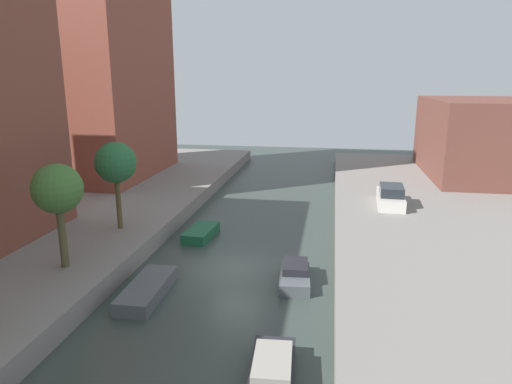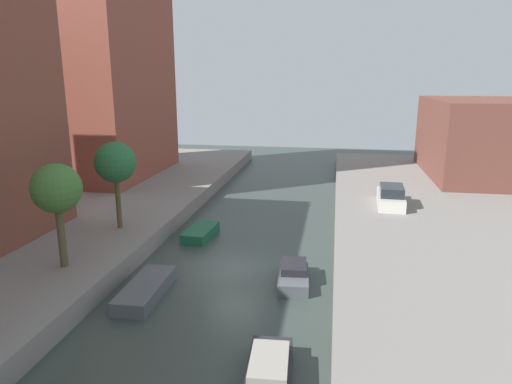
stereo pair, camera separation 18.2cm
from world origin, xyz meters
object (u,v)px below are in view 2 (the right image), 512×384
(moored_boat_left_2, at_px, (146,290))
(moored_boat_right_1, at_px, (268,375))
(low_block_right, at_px, (489,138))
(street_tree_2, at_px, (57,190))
(apartment_tower_far, at_px, (90,31))
(moored_boat_right_2, at_px, (294,275))
(moored_boat_left_3, at_px, (201,233))
(street_tree_3, at_px, (115,163))
(parked_car, at_px, (391,197))

(moored_boat_left_2, bearing_deg, moored_boat_right_1, -39.50)
(low_block_right, bearing_deg, moored_boat_right_1, -116.22)
(low_block_right, xyz_separation_m, street_tree_2, (-25.39, -24.81, 0.33))
(apartment_tower_far, relative_size, low_block_right, 1.77)
(apartment_tower_far, relative_size, moored_boat_right_2, 7.51)
(moored_boat_right_2, bearing_deg, moored_boat_left_3, 139.07)
(apartment_tower_far, bearing_deg, moored_boat_right_1, -53.17)
(low_block_right, bearing_deg, street_tree_3, -143.06)
(moored_boat_left_2, bearing_deg, moored_boat_right_2, 21.75)
(low_block_right, relative_size, moored_boat_right_2, 4.24)
(apartment_tower_far, height_order, moored_boat_right_1, apartment_tower_far)
(street_tree_3, bearing_deg, moored_boat_right_2, -18.54)
(moored_boat_left_2, relative_size, moored_boat_left_3, 1.30)
(apartment_tower_far, xyz_separation_m, street_tree_2, (8.61, -19.85, -8.62))
(parked_car, height_order, moored_boat_right_2, parked_car)
(low_block_right, xyz_separation_m, street_tree_3, (-25.39, -19.09, 0.49))
(moored_boat_right_1, bearing_deg, moored_boat_left_2, 140.50)
(low_block_right, bearing_deg, street_tree_2, -135.67)
(street_tree_2, bearing_deg, moored_boat_left_3, 60.34)
(apartment_tower_far, height_order, moored_boat_right_2, apartment_tower_far)
(low_block_right, distance_m, street_tree_2, 35.50)
(street_tree_3, xyz_separation_m, moored_boat_left_3, (4.31, 1.85, -4.53))
(apartment_tower_far, relative_size, parked_car, 5.63)
(parked_car, height_order, moored_boat_left_3, parked_car)
(street_tree_2, relative_size, moored_boat_left_3, 1.51)
(moored_boat_right_1, relative_size, moored_boat_right_2, 1.20)
(street_tree_3, relative_size, moored_boat_left_2, 1.21)
(street_tree_2, distance_m, moored_boat_right_1, 12.57)
(moored_boat_left_3, bearing_deg, low_block_right, 39.28)
(low_block_right, relative_size, moored_boat_left_3, 4.33)
(street_tree_3, height_order, moored_boat_left_3, street_tree_3)
(parked_car, relative_size, moored_boat_left_3, 1.36)
(apartment_tower_far, relative_size, street_tree_2, 5.06)
(moored_boat_right_2, bearing_deg, parked_car, 63.37)
(low_block_right, relative_size, moored_boat_left_2, 3.32)
(moored_boat_left_3, distance_m, moored_boat_right_1, 14.49)
(apartment_tower_far, xyz_separation_m, moored_boat_right_2, (19.11, -17.66, -12.90))
(street_tree_3, relative_size, moored_boat_left_3, 1.57)
(street_tree_3, height_order, moored_boat_right_2, street_tree_3)
(parked_car, distance_m, moored_boat_left_3, 13.19)
(street_tree_2, relative_size, moored_boat_left_2, 1.16)
(street_tree_2, bearing_deg, moored_boat_right_2, 11.79)
(low_block_right, xyz_separation_m, parked_car, (-9.30, -11.47, -2.74))
(street_tree_3, relative_size, moored_boat_right_1, 1.29)
(parked_car, height_order, moored_boat_left_2, parked_car)
(moored_boat_right_2, bearing_deg, moored_boat_right_1, -90.55)
(street_tree_2, xyz_separation_m, moored_boat_right_2, (10.50, 2.19, -4.28))
(low_block_right, distance_m, moored_boat_left_3, 27.53)
(moored_boat_left_3, bearing_deg, moored_boat_left_2, -91.46)
(moored_boat_left_3, height_order, moored_boat_right_1, moored_boat_right_1)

